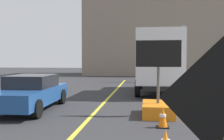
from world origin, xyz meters
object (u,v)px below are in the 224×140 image
roadwork_sign (224,103)px  arrow_board_trailer (158,102)px  pickup_car (31,92)px  traffic_cone_mid_lane (163,117)px  box_truck (159,61)px  highway_guide_sign (174,43)px

roadwork_sign → arrow_board_trailer: arrow_board_trailer is taller
roadwork_sign → pickup_car: bearing=129.2°
roadwork_sign → traffic_cone_mid_lane: 4.70m
arrow_board_trailer → box_truck: (0.35, 6.48, 1.43)m
traffic_cone_mid_lane → arrow_board_trailer: bearing=92.0°
pickup_car → traffic_cone_mid_lane: pickup_car is taller
arrow_board_trailer → pickup_car: (-5.04, 0.57, 0.21)m
roadwork_sign → arrow_board_trailer: (-0.51, 6.23, -0.99)m
arrow_board_trailer → pickup_car: bearing=173.5°
roadwork_sign → arrow_board_trailer: bearing=94.7°
roadwork_sign → highway_guide_sign: size_ratio=0.47×
roadwork_sign → box_truck: bearing=90.7°
highway_guide_sign → traffic_cone_mid_lane: (-2.00, -16.04, -3.11)m
pickup_car → traffic_cone_mid_lane: (5.10, -2.27, -0.38)m
arrow_board_trailer → highway_guide_sign: (2.06, 14.34, 2.94)m
arrow_board_trailer → box_truck: 6.64m
arrow_board_trailer → highway_guide_sign: 14.78m
roadwork_sign → box_truck: (-0.15, 12.71, 0.44)m
roadwork_sign → highway_guide_sign: highway_guide_sign is taller
pickup_car → arrow_board_trailer: bearing=-6.5°
pickup_car → box_truck: bearing=47.6°
arrow_board_trailer → pickup_car: 5.07m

